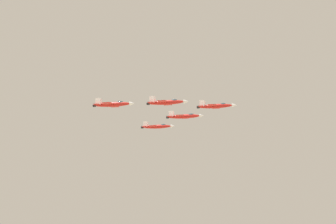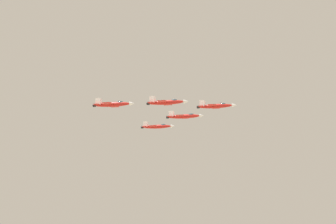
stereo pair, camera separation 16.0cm
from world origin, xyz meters
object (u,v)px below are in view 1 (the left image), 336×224
jet_left_wingman (184,116)px  jet_right_outer (113,104)px  jet_left_outer (157,126)px  jet_right_wingman (167,102)px  jet_lead (216,106)px

jet_left_wingman → jet_right_outer: (-28.65, -41.60, -1.71)m
jet_left_outer → jet_right_outer: bearing=-91.0°
jet_left_wingman → jet_right_outer: jet_left_wingman is taller
jet_right_wingman → jet_left_outer: (-7.27, 49.99, -3.16)m
jet_lead → jet_right_wingman: (-21.52, -11.07, -0.28)m
jet_lead → jet_right_wingman: jet_lead is taller
jet_left_wingman → jet_right_wingman: (-7.13, -30.53, 1.07)m
jet_right_wingman → jet_right_outer: jet_right_wingman is taller
jet_right_wingman → jet_left_outer: bearing=111.1°
jet_lead → jet_left_outer: size_ratio=0.98×
jet_right_outer → jet_lead: bearing=39.4°
jet_left_wingman → jet_left_outer: size_ratio=1.02×
jet_right_wingman → jet_lead: bearing=40.1°
jet_lead → jet_left_outer: bearing=140.5°
jet_lead → jet_right_wingman: bearing=-138.8°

